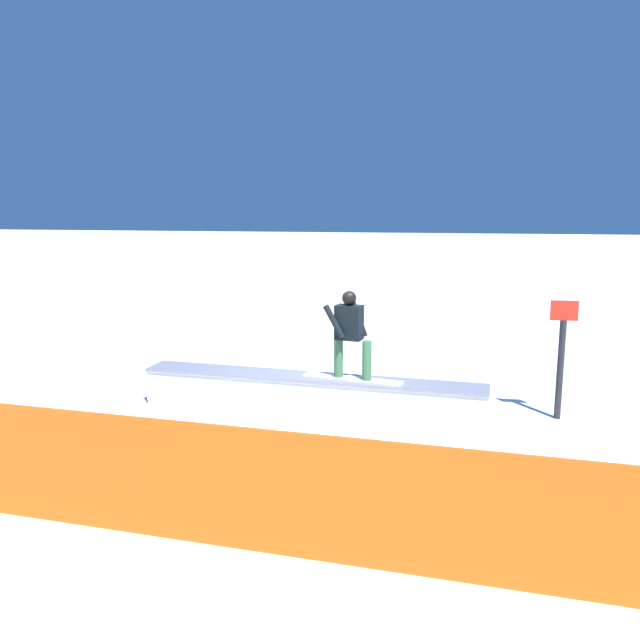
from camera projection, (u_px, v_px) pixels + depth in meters
name	position (u px, v px, depth m)	size (l,w,h in m)	color
ground_plane	(311.00, 413.00, 10.23)	(120.00, 120.00, 0.00)	white
grind_box	(311.00, 396.00, 10.18)	(5.50, 1.09, 0.61)	white
snowboarder	(350.00, 332.00, 9.83)	(1.61, 0.64, 1.37)	silver
safety_fence	(230.00, 487.00, 6.17)	(10.04, 0.06, 1.22)	#FA5B12
trail_marker	(561.00, 356.00, 9.80)	(0.40, 0.10, 1.84)	#262628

